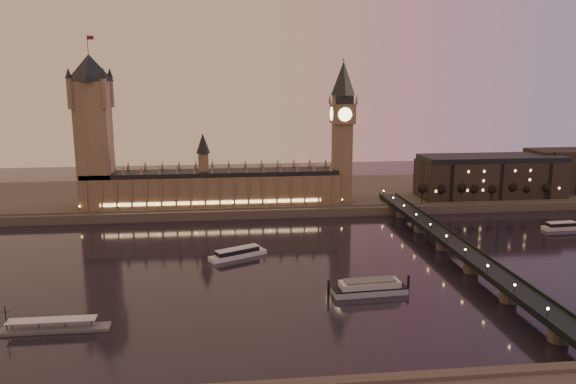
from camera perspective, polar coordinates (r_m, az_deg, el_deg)
name	(u,v)px	position (r m, az deg, el deg)	size (l,w,h in m)	color
ground	(287,267)	(295.79, -0.10, -7.59)	(700.00, 700.00, 0.00)	black
far_embankment	(301,194)	(456.52, 1.30, -0.24)	(560.00, 130.00, 6.00)	#423D35
palace_of_westminster	(212,184)	(405.61, -7.68, 0.82)	(180.00, 26.62, 52.00)	brown
victoria_tower	(93,123)	(409.27, -19.18, 6.61)	(31.68, 31.68, 118.00)	brown
big_ben	(342,124)	(408.72, 5.55, 6.94)	(17.68, 17.68, 104.00)	brown
westminster_bridge	(456,250)	(317.16, 16.66, -5.70)	(13.20, 260.00, 15.30)	black
city_block	(516,174)	(472.87, 22.14, 1.68)	(155.00, 45.00, 34.00)	black
bare_tree_0	(424,191)	(420.64, 13.69, 0.15)	(6.36, 6.36, 12.93)	black
bare_tree_1	(442,190)	(425.39, 15.37, 0.19)	(6.36, 6.36, 12.93)	black
bare_tree_2	(459,190)	(430.50, 17.01, 0.23)	(6.36, 6.36, 12.93)	black
bare_tree_3	(477,189)	(435.96, 18.61, 0.26)	(6.36, 6.36, 12.93)	black
bare_tree_4	(494,189)	(441.75, 20.18, 0.30)	(6.36, 6.36, 12.93)	black
bare_tree_5	(511,188)	(447.86, 21.69, 0.34)	(6.36, 6.36, 12.93)	black
bare_tree_6	(528,188)	(454.27, 23.17, 0.37)	(6.36, 6.36, 12.93)	black
bare_tree_7	(544,188)	(460.98, 24.61, 0.40)	(6.36, 6.36, 12.93)	black
cruise_boat_a	(238,253)	(310.90, -5.13, -6.21)	(32.54, 21.45, 5.27)	silver
cruise_boat_c	(561,226)	(404.92, 26.02, -3.14)	(25.46, 8.43, 5.01)	silver
moored_barge	(369,287)	(262.68, 8.28, -9.56)	(39.30, 11.76, 7.22)	#91A7B9
pontoon_pier	(54,328)	(243.95, -22.64, -12.59)	(41.70, 6.95, 11.12)	#595B5E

